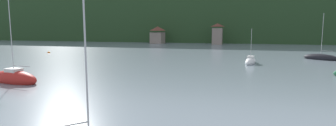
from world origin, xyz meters
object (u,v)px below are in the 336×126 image
shore_building_westcentral (217,34)px  sailboat_far_4 (250,61)px  sailboat_mid_1 (14,78)px  shore_building_west (158,35)px  mooring_buoy_mid (49,53)px  sailboat_far_5 (321,58)px

shore_building_westcentral → sailboat_far_4: bearing=-79.6°
sailboat_far_4 → sailboat_mid_1: bearing=143.8°
shore_building_west → mooring_buoy_mid: (-11.02, -42.84, -2.92)m
sailboat_far_4 → mooring_buoy_mid: 41.91m
shore_building_westcentral → sailboat_mid_1: size_ratio=0.85×
shore_building_westcentral → sailboat_mid_1: bearing=-100.7°
shore_building_west → sailboat_far_5: 58.91m
sailboat_far_4 → sailboat_far_5: bearing=-42.3°
sailboat_far_5 → mooring_buoy_mid: size_ratio=13.61×
sailboat_mid_1 → mooring_buoy_mid: size_ratio=13.99×
sailboat_far_4 → sailboat_far_5: sailboat_far_5 is taller
sailboat_far_4 → mooring_buoy_mid: (-41.30, 7.12, -0.33)m
sailboat_mid_1 → sailboat_far_5: sailboat_mid_1 is taller
shore_building_west → mooring_buoy_mid: bearing=-104.4°
sailboat_far_5 → shore_building_westcentral: bearing=-29.2°
sailboat_mid_1 → sailboat_far_4: size_ratio=1.50×
sailboat_far_4 → sailboat_far_5: 14.35m
sailboat_far_4 → sailboat_far_5: size_ratio=0.68×
shore_building_westcentral → sailboat_far_5: (20.59, -40.84, -3.09)m
shore_building_west → shore_building_westcentral: size_ratio=0.86×
sailboat_mid_1 → sailboat_far_5: 44.60m
shore_building_west → shore_building_westcentral: 21.24m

